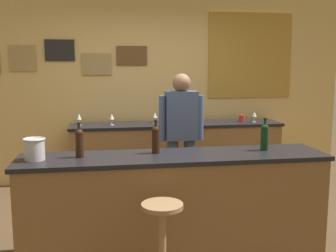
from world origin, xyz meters
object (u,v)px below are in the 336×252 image
(bartender, at_px, (181,133))
(coffee_mug, at_px, (242,118))
(wine_bottle_b, at_px, (156,138))
(wine_glass_c, at_px, (155,115))
(wine_bottle_a, at_px, (79,142))
(wine_glass_a, at_px, (79,117))
(bar_stool, at_px, (162,231))
(wine_bottle_c, at_px, (265,136))
(wine_glass_b, at_px, (112,117))
(wine_glass_d, at_px, (254,114))
(ice_bucket, at_px, (34,149))

(bartender, relative_size, coffee_mug, 12.96)
(wine_bottle_b, bearing_deg, coffee_mug, 52.48)
(wine_glass_c, relative_size, coffee_mug, 1.24)
(wine_bottle_a, distance_m, wine_glass_c, 2.26)
(bartender, xyz_separation_m, wine_glass_a, (-1.21, 1.05, 0.07))
(bar_stool, bearing_deg, bartender, 74.08)
(wine_bottle_a, xyz_separation_m, wine_glass_c, (0.92, 2.06, -0.05))
(wine_bottle_b, bearing_deg, wine_bottle_c, -1.91)
(wine_bottle_a, xyz_separation_m, wine_bottle_b, (0.68, 0.06, 0.00))
(wine_bottle_a, relative_size, wine_bottle_c, 1.00)
(wine_bottle_c, bearing_deg, coffee_mug, 76.18)
(wine_bottle_a, relative_size, wine_glass_b, 1.97)
(wine_glass_c, bearing_deg, wine_glass_d, -4.63)
(wine_bottle_b, height_order, ice_bucket, wine_bottle_b)
(wine_bottle_c, bearing_deg, wine_bottle_a, -179.27)
(bartender, height_order, wine_bottle_b, bartender)
(ice_bucket, bearing_deg, wine_bottle_a, 7.48)
(wine_bottle_c, relative_size, ice_bucket, 1.63)
(bartender, relative_size, wine_glass_c, 10.45)
(wine_bottle_a, bearing_deg, wine_bottle_b, 4.72)
(bar_stool, relative_size, wine_glass_b, 4.39)
(wine_glass_c, distance_m, coffee_mug, 1.28)
(bar_stool, height_order, wine_bottle_a, wine_bottle_a)
(bar_stool, relative_size, wine_bottle_a, 2.22)
(bartender, bearing_deg, wine_bottle_c, -57.82)
(bar_stool, distance_m, wine_glass_c, 2.75)
(bar_stool, relative_size, ice_bucket, 3.62)
(coffee_mug, bearing_deg, wine_bottle_c, -103.82)
(wine_glass_a, bearing_deg, wine_bottle_b, -68.12)
(wine_glass_d, relative_size, coffee_mug, 1.24)
(wine_glass_a, height_order, coffee_mug, wine_glass_a)
(ice_bucket, xyz_separation_m, wine_glass_a, (0.25, 2.09, -0.01))
(bartender, height_order, wine_glass_c, bartender)
(wine_bottle_a, relative_size, wine_glass_a, 1.97)
(wine_bottle_b, xyz_separation_m, wine_glass_d, (1.67, 1.89, -0.05))
(wine_bottle_b, height_order, wine_bottle_c, same)
(ice_bucket, distance_m, wine_glass_d, 3.37)
(bartender, height_order, bar_stool, bartender)
(bar_stool, relative_size, wine_glass_a, 4.39)
(ice_bucket, xyz_separation_m, wine_glass_b, (0.69, 2.04, -0.01))
(wine_bottle_c, xyz_separation_m, coffee_mug, (0.50, 2.02, -0.11))
(wine_bottle_a, bearing_deg, wine_glass_c, 65.83)
(wine_bottle_a, relative_size, wine_glass_c, 1.97)
(wine_glass_c, bearing_deg, bartender, -80.88)
(wine_glass_b, relative_size, coffee_mug, 1.24)
(bar_stool, bearing_deg, wine_bottle_a, 135.52)
(bar_stool, bearing_deg, wine_bottle_b, 86.55)
(wine_bottle_b, distance_m, wine_glass_c, 2.02)
(wine_glass_c, xyz_separation_m, coffee_mug, (1.28, -0.02, -0.06))
(wine_glass_b, height_order, wine_glass_d, same)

